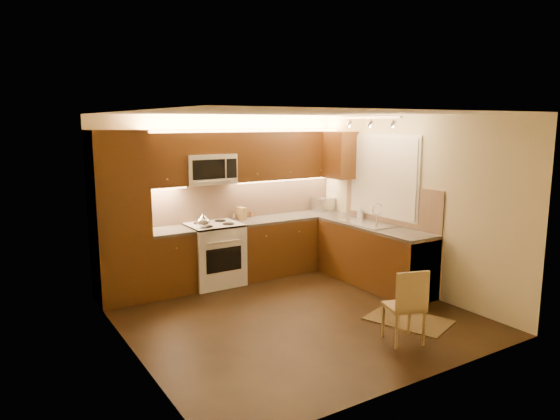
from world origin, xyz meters
TOP-DOWN VIEW (x-y plane):
  - floor at (0.00, 0.00)m, footprint 4.00×4.00m
  - ceiling at (0.00, 0.00)m, footprint 4.00×4.00m
  - wall_back at (0.00, 2.00)m, footprint 4.00×0.01m
  - wall_front at (0.00, -2.00)m, footprint 4.00×0.01m
  - wall_left at (-2.00, 0.00)m, footprint 0.01×4.00m
  - wall_right at (2.00, 0.00)m, footprint 0.01×4.00m
  - pantry at (-1.65, 1.70)m, footprint 0.70×0.60m
  - base_cab_back_left at (-0.99, 1.70)m, footprint 0.62×0.60m
  - counter_back_left at (-0.99, 1.70)m, footprint 0.62×0.60m
  - base_cab_back_right at (1.04, 1.70)m, footprint 1.92×0.60m
  - counter_back_right at (1.04, 1.70)m, footprint 1.92×0.60m
  - base_cab_right at (1.70, 0.40)m, footprint 0.60×2.00m
  - counter_right at (1.70, 0.40)m, footprint 0.60×2.00m
  - dishwasher at (1.70, -0.30)m, footprint 0.58×0.60m
  - backsplash_back at (0.35, 1.99)m, footprint 3.30×0.02m
  - backsplash_right at (1.99, 0.40)m, footprint 0.02×2.00m
  - upper_cab_back_left at (-0.99, 1.82)m, footprint 0.62×0.35m
  - upper_cab_back_right at (1.04, 1.82)m, footprint 1.92×0.35m
  - upper_cab_bridge at (-0.30, 1.82)m, footprint 0.76×0.35m
  - upper_cab_right_corner at (1.82, 1.40)m, footprint 0.35×0.50m
  - stove at (-0.30, 1.68)m, footprint 0.76×0.65m
  - microwave at (-0.30, 1.81)m, footprint 0.76×0.38m
  - window_frame at (1.99, 0.55)m, footprint 0.03×1.44m
  - window_blinds at (1.97, 0.55)m, footprint 0.02×1.36m
  - sink at (1.70, 0.55)m, footprint 0.52×0.86m
  - faucet at (1.88, 0.55)m, footprint 0.20×0.04m
  - track_light_bar at (1.55, 0.40)m, footprint 0.04×1.20m
  - kettle at (-0.55, 1.49)m, footprint 0.21×0.21m
  - toaster_oven at (1.85, 1.83)m, footprint 0.40×0.31m
  - knife_block at (0.25, 1.84)m, footprint 0.12×0.16m
  - spice_jar_a at (0.14, 1.88)m, footprint 0.06×0.06m
  - spice_jar_b at (0.48, 1.94)m, footprint 0.05×0.05m
  - spice_jar_c at (0.26, 1.94)m, footprint 0.05×0.05m
  - spice_jar_d at (0.31, 1.84)m, footprint 0.05×0.05m
  - soap_bottle at (1.92, 0.97)m, footprint 0.10×0.10m
  - rug at (1.10, -0.90)m, footprint 0.92×1.11m
  - dining_chair at (0.61, -1.28)m, footprint 0.47×0.47m

SIDE VIEW (x-z plane):
  - floor at x=0.00m, z-range -0.01..0.01m
  - rug at x=1.10m, z-range 0.00..0.01m
  - dining_chair at x=0.61m, z-range 0.00..0.85m
  - base_cab_back_left at x=-0.99m, z-range 0.00..0.86m
  - base_cab_back_right at x=1.04m, z-range 0.00..0.86m
  - base_cab_right at x=1.70m, z-range 0.00..0.86m
  - dishwasher at x=1.70m, z-range 0.01..0.85m
  - stove at x=-0.30m, z-range 0.00..0.92m
  - counter_back_left at x=-0.99m, z-range 0.86..0.90m
  - counter_back_right at x=1.04m, z-range 0.86..0.90m
  - counter_right at x=1.70m, z-range 0.86..0.90m
  - spice_jar_c at x=0.26m, z-range 0.90..0.98m
  - spice_jar_b at x=0.48m, z-range 0.90..0.99m
  - spice_jar_d at x=0.31m, z-range 0.90..0.99m
  - spice_jar_a at x=0.14m, z-range 0.90..1.00m
  - sink at x=1.70m, z-range 0.90..1.05m
  - soap_bottle at x=1.92m, z-range 0.90..1.07m
  - knife_block at x=0.25m, z-range 0.90..1.09m
  - toaster_oven at x=1.85m, z-range 0.90..1.12m
  - kettle at x=-0.55m, z-range 0.92..1.13m
  - faucet at x=1.88m, z-range 0.90..1.20m
  - pantry at x=-1.65m, z-range 0.00..2.30m
  - backsplash_back at x=0.35m, z-range 0.90..1.50m
  - backsplash_right at x=1.99m, z-range 0.90..1.50m
  - wall_back at x=0.00m, z-range 0.00..2.50m
  - wall_front at x=0.00m, z-range 0.00..2.50m
  - wall_left at x=-2.00m, z-range 0.00..2.50m
  - wall_right at x=2.00m, z-range 0.00..2.50m
  - window_frame at x=1.99m, z-range 0.98..2.22m
  - window_blinds at x=1.97m, z-range 1.02..2.18m
  - microwave at x=-0.30m, z-range 1.50..1.94m
  - upper_cab_back_left at x=-0.99m, z-range 1.50..2.25m
  - upper_cab_back_right at x=1.04m, z-range 1.50..2.25m
  - upper_cab_right_corner at x=1.82m, z-range 1.50..2.25m
  - upper_cab_bridge at x=-0.30m, z-range 1.94..2.25m
  - track_light_bar at x=1.55m, z-range 2.44..2.48m
  - ceiling at x=0.00m, z-range 2.50..2.50m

